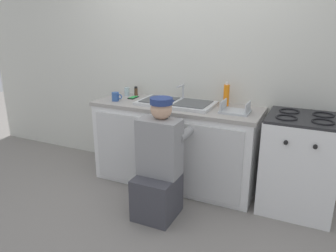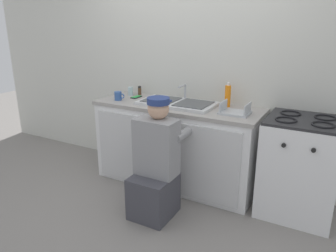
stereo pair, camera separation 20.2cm
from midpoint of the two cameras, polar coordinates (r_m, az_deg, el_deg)
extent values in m
plane|color=gray|center=(3.53, 0.87, -11.60)|extent=(12.00, 12.00, 0.00)
cube|color=silver|center=(3.70, 5.77, 10.20)|extent=(6.00, 0.10, 2.50)
cube|color=white|center=(3.59, 3.15, -3.53)|extent=(1.75, 0.60, 0.86)
cube|color=silver|center=(3.53, -5.22, -3.94)|extent=(0.77, 0.02, 0.76)
cube|color=silver|center=(3.18, 7.55, -6.64)|extent=(0.77, 0.02, 0.76)
cube|color=#9E9993|center=(3.45, 3.28, 3.41)|extent=(1.79, 0.62, 0.04)
cube|color=silver|center=(3.44, 3.29, 3.96)|extent=(0.80, 0.44, 0.03)
cube|color=#4C4F51|center=(3.52, 0.50, 4.62)|extent=(0.33, 0.35, 0.01)
cube|color=#4C4F51|center=(3.37, 6.22, 3.88)|extent=(0.33, 0.35, 0.01)
cylinder|color=#B7BABF|center=(3.60, 4.62, 5.75)|extent=(0.02, 0.02, 0.18)
cylinder|color=#B7BABF|center=(3.51, 4.12, 6.95)|extent=(0.02, 0.16, 0.02)
cube|color=white|center=(3.29, 23.54, -6.82)|extent=(0.65, 0.60, 0.90)
cube|color=#262628|center=(3.14, 24.57, 0.85)|extent=(0.64, 0.59, 0.02)
torus|color=black|center=(3.03, 21.67, 1.00)|extent=(0.19, 0.19, 0.02)
torus|color=black|center=(3.01, 27.16, 0.18)|extent=(0.19, 0.19, 0.02)
torus|color=black|center=(3.26, 22.26, 2.07)|extent=(0.19, 0.19, 0.02)
torus|color=black|center=(3.25, 27.36, 1.31)|extent=(0.19, 0.19, 0.02)
cylinder|color=black|center=(2.90, 21.41, -3.17)|extent=(0.04, 0.02, 0.04)
cylinder|color=black|center=(2.88, 25.88, -3.86)|extent=(0.04, 0.02, 0.04)
cube|color=#3F3F47|center=(3.09, -0.60, -12.04)|extent=(0.36, 0.40, 0.40)
cube|color=gray|center=(2.93, -0.06, -3.71)|extent=(0.38, 0.22, 0.52)
sphere|color=tan|center=(2.86, 0.33, 3.00)|extent=(0.19, 0.19, 0.19)
cylinder|color=navy|center=(2.84, 0.33, 4.39)|extent=(0.20, 0.20, 0.06)
cube|color=navy|center=(2.92, 1.13, 4.37)|extent=(0.13, 0.09, 0.02)
cylinder|color=gray|center=(3.14, -1.02, -0.44)|extent=(0.08, 0.30, 0.08)
cylinder|color=gray|center=(3.00, 4.64, -1.42)|extent=(0.08, 0.30, 0.08)
cylinder|color=#ADC6CC|center=(3.89, -5.07, 6.06)|extent=(0.06, 0.06, 0.10)
cube|color=#B2B7BC|center=(3.19, 13.34, 2.25)|extent=(0.28, 0.22, 0.02)
cube|color=#B2B7BC|center=(3.21, 11.36, 3.40)|extent=(0.01, 0.21, 0.10)
cube|color=#B2B7BC|center=(3.15, 15.49, 2.83)|extent=(0.01, 0.21, 0.10)
cylinder|color=orange|center=(3.41, 12.03, 5.10)|extent=(0.06, 0.06, 0.22)
cylinder|color=white|center=(3.39, 12.17, 7.16)|extent=(0.03, 0.03, 0.03)
cylinder|color=#513823|center=(3.90, -3.48, 6.03)|extent=(0.04, 0.04, 0.08)
cylinder|color=black|center=(3.89, -3.50, 6.78)|extent=(0.04, 0.04, 0.02)
cube|color=black|center=(3.78, -4.02, 5.04)|extent=(0.07, 0.14, 0.01)
cube|color=green|center=(3.78, -4.02, 5.13)|extent=(0.06, 0.12, 0.00)
cylinder|color=#335699|center=(3.66, -7.14, 5.21)|extent=(0.08, 0.08, 0.09)
torus|color=#335699|center=(3.63, -6.39, 5.20)|extent=(0.06, 0.01, 0.06)
camera|label=1|loc=(0.10, -88.26, 0.56)|focal=35.00mm
camera|label=2|loc=(0.10, 91.74, -0.56)|focal=35.00mm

